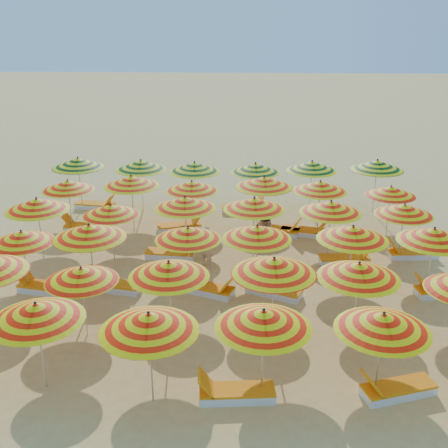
{
  "coord_description": "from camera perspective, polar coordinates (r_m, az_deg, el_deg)",
  "views": [
    {
      "loc": [
        0.65,
        -16.61,
        8.27
      ],
      "look_at": [
        0.0,
        0.5,
        1.6
      ],
      "focal_mm": 45.0,
      "sensor_mm": 36.0,
      "label": 1
    }
  ],
  "objects": [
    {
      "name": "lounger_14",
      "position": [
        21.84,
        5.54,
        -0.64
      ],
      "size": [
        1.83,
        1.12,
        0.69
      ],
      "rotation": [
        0.0,
        0.0,
        -0.34
      ],
      "color": "white",
      "rests_on": "ground"
    },
    {
      "name": "lounger_4",
      "position": [
        18.3,
        -17.78,
        -6.16
      ],
      "size": [
        1.81,
        0.92,
        0.69
      ],
      "rotation": [
        0.0,
        0.0,
        2.94
      ],
      "color": "white",
      "rests_on": "ground"
    },
    {
      "name": "umbrella_34",
      "position": [
        23.97,
        8.92,
        5.83
      ],
      "size": [
        2.44,
        2.44,
        2.26
      ],
      "color": "silver",
      "rests_on": "ground"
    },
    {
      "name": "beachgoer_a",
      "position": [
        18.81,
        -1.79,
        -2.42
      ],
      "size": [
        0.62,
        0.54,
        1.42
      ],
      "primitive_type": "imported",
      "rotation": [
        0.0,
        0.0,
        5.8
      ],
      "color": "tan",
      "rests_on": "ground"
    },
    {
      "name": "umbrella_3",
      "position": [
        12.25,
        4.04,
        -9.62
      ],
      "size": [
        2.56,
        2.56,
        2.26
      ],
      "color": "silver",
      "rests_on": "ground"
    },
    {
      "name": "umbrella_25",
      "position": [
        21.84,
        -9.4,
        4.31
      ],
      "size": [
        2.63,
        2.63,
        2.27
      ],
      "color": "silver",
      "rests_on": "ground"
    },
    {
      "name": "lounger_2",
      "position": [
        13.83,
        17.11,
        -15.75
      ],
      "size": [
        1.83,
        1.09,
        0.69
      ],
      "rotation": [
        0.0,
        0.0,
        3.46
      ],
      "color": "white",
      "rests_on": "ground"
    },
    {
      "name": "lounger_5",
      "position": [
        17.9,
        -11.26,
        -6.13
      ],
      "size": [
        1.81,
        0.91,
        0.69
      ],
      "rotation": [
        0.0,
        0.0,
        2.94
      ],
      "color": "white",
      "rests_on": "ground"
    },
    {
      "name": "umbrella_21",
      "position": [
        19.13,
        3.09,
        2.06
      ],
      "size": [
        2.63,
        2.63,
        2.25
      ],
      "color": "silver",
      "rests_on": "ground"
    },
    {
      "name": "umbrella_32",
      "position": [
        23.52,
        -3.01,
        5.8
      ],
      "size": [
        2.28,
        2.28,
        2.28
      ],
      "color": "silver",
      "rests_on": "ground"
    },
    {
      "name": "umbrella_14",
      "position": [
        16.89,
        -3.68,
        -0.98
      ],
      "size": [
        2.61,
        2.61,
        2.14
      ],
      "color": "silver",
      "rests_on": "ground"
    },
    {
      "name": "umbrella_1",
      "position": [
        13.15,
        -18.53,
        -8.5
      ],
      "size": [
        2.75,
        2.75,
        2.25
      ],
      "color": "silver",
      "rests_on": "ground"
    },
    {
      "name": "umbrella_26",
      "position": [
        21.44,
        -3.29,
        3.88
      ],
      "size": [
        2.16,
        2.16,
        2.12
      ],
      "color": "silver",
      "rests_on": "ground"
    },
    {
      "name": "umbrella_27",
      "position": [
        21.34,
        4.09,
        4.28
      ],
      "size": [
        2.91,
        2.91,
        2.33
      ],
      "color": "silver",
      "rests_on": "ground"
    },
    {
      "name": "umbrella_10",
      "position": [
        14.7,
        13.53,
        -4.64
      ],
      "size": [
        2.49,
        2.49,
        2.26
      ],
      "color": "silver",
      "rests_on": "ground"
    },
    {
      "name": "lounger_6",
      "position": [
        17.36,
        -1.65,
        -6.6
      ],
      "size": [
        1.82,
        1.18,
        0.69
      ],
      "rotation": [
        0.0,
        0.0,
        -0.38
      ],
      "color": "white",
      "rests_on": "ground"
    },
    {
      "name": "umbrella_31",
      "position": [
        24.01,
        -8.45,
        5.95
      ],
      "size": [
        2.81,
        2.81,
        2.29
      ],
      "color": "silver",
      "rests_on": "ground"
    },
    {
      "name": "umbrella_4",
      "position": [
        12.65,
        15.86,
        -9.59
      ],
      "size": [
        2.75,
        2.75,
        2.21
      ],
      "color": "silver",
      "rests_on": "ground"
    },
    {
      "name": "umbrella_2",
      "position": [
        12.15,
        -7.65,
        -9.89
      ],
      "size": [
        2.85,
        2.85,
        2.29
      ],
      "color": "silver",
      "rests_on": "ground"
    },
    {
      "name": "ground",
      "position": [
        18.57,
        -0.06,
        -5.17
      ],
      "size": [
        120.0,
        120.0,
        0.0
      ],
      "primitive_type": "plane",
      "color": "#E0C063",
      "rests_on": "ground"
    },
    {
      "name": "umbrella_28",
      "position": [
        21.49,
        9.74,
        3.79
      ],
      "size": [
        2.11,
        2.11,
        2.18
      ],
      "color": "silver",
      "rests_on": "ground"
    },
    {
      "name": "umbrella_15",
      "position": [
        16.76,
        3.38,
        -0.87
      ],
      "size": [
        2.37,
        2.37,
        2.23
      ],
      "color": "silver",
      "rests_on": "ground"
    },
    {
      "name": "lounger_12",
      "position": [
        22.74,
        -13.91,
        -0.29
      ],
      "size": [
        1.74,
        0.6,
        0.69
      ],
      "rotation": [
        0.0,
        0.0,
        3.15
      ],
      "color": "white",
      "rests_on": "ground"
    },
    {
      "name": "lounger_11",
      "position": [
        20.82,
        18.5,
        -2.84
      ],
      "size": [
        1.77,
        0.72,
        0.69
      ],
      "rotation": [
        0.0,
        0.0,
        3.22
      ],
      "color": "white",
      "rests_on": "ground"
    },
    {
      "name": "umbrella_18",
      "position": [
        19.96,
        -18.47,
        1.89
      ],
      "size": [
        2.62,
        2.62,
        2.29
      ],
      "color": "silver",
      "rests_on": "ground"
    },
    {
      "name": "lounger_16",
      "position": [
        25.13,
        -12.86,
        1.89
      ],
      "size": [
        1.8,
        0.82,
        0.69
      ],
      "rotation": [
        0.0,
        0.0,
        -0.14
      ],
      "color": "white",
      "rests_on": "ground"
    },
    {
      "name": "umbrella_12",
      "position": [
        17.83,
        -19.86,
        -1.28
      ],
      "size": [
        1.97,
        1.97,
        2.06
      ],
      "color": "silver",
      "rests_on": "ground"
    },
    {
      "name": "lounger_8",
      "position": [
        18.49,
        21.26,
        -6.33
      ],
      "size": [
        1.8,
        0.86,
        0.69
      ],
      "rotation": [
        0.0,
        0.0,
        3.31
      ],
      "color": "white",
      "rests_on": "ground"
    },
    {
      "name": "umbrella_22",
      "position": [
        19.18,
        10.79,
        1.69
      ],
      "size": [
        2.51,
        2.51,
        2.23
      ],
      "color": "silver",
      "rests_on": "ground"
    },
    {
      "name": "umbrella_9",
      "position": [
        14.41,
        5.1,
        -4.3
      ],
      "size": [
        2.26,
        2.26,
        2.35
      ],
      "color": "silver",
      "rests_on": "ground"
    },
    {
      "name": "umbrella_30",
      "position": [
        24.69,
        -14.6,
        6.04
      ],
      "size": [
        2.28,
        2.28,
        2.35
      ],
      "color": "silver",
      "rests_on": "ground"
    },
    {
      "name": "umbrella_16",
      "position": [
        17.03,
        12.95,
        -0.9
      ],
      "size": [
        2.61,
        2.61,
        2.27
      ],
      "color": "silver",
      "rests_on": "ground"
    },
    {
      "name": "lounger_10",
      "position": [
        19.75,
        12.24,
        -3.5
      ],
      "size": [
        1.78,
        0.74,
        0.69
      ],
      "rotation": [
        0.0,
        0.0,
        0.1
      ],
      "color": "white",
      "rests_on": "ground"
    },
    {
      "name": "umbrella_24",
      "position": [
        22.28,
        -15.58,
        3.8
      ],
      "size": [
        2.32,
        2.32,
        2.13
      ],
      "color": "silver",
      "rests_on": "ground"
    },
    {
      "name": "umbrella_35",
      "position": [
        24.41,
        15.29,
        5.79
      ],
      "size": [
        2.25,
        2.25,
        2.34
      ],
      "color": "silver",
      "rests_on": "ground"
    },
    {
      "name": "lounger_13",
      "position": [
        22.2,
        -4.46,
        -0.24
      ],
      "size": [
        1.82,
        1.01,
        0.69
      ],
      "rotation": [
        0.0,
        0.0,
        0.26
      ],
      "color": "white",
      "rests_on": "ground"
    },
    {
      "name": "lounger_15",
      "position": [
        21.85,
        8.2,
        -0.75
      ],
      "size": [
        1.82,
        1.01,
        0.69
      ],
      "rotation": [
        0.0,
        0.0,
        -0.26
      ],
      "color": "white",
      "rests_on": "ground"
    },
    {
      "name": "umbrella_19",
      "position": [
        19.36,
        -11.43,
        1.39
      ],
      "size": [
        2.07,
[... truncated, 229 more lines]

